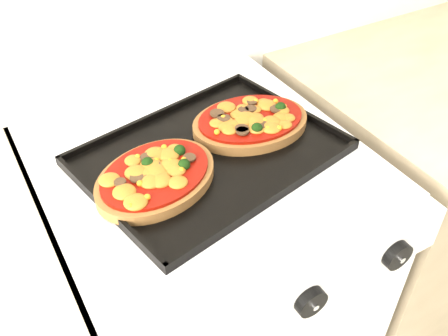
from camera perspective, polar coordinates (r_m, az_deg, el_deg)
stove at (r=1.27m, az=-2.06°, el=-14.91°), size 0.60×0.60×0.91m
control_panel at (r=0.80m, az=8.43°, el=-14.16°), size 0.60×0.02×0.09m
knob_center at (r=0.79m, az=9.90°, el=-14.83°), size 0.05×0.02×0.05m
knob_right at (r=0.88m, az=19.18°, el=-9.42°), size 0.05×0.02×0.05m
baking_tray at (r=0.93m, az=-1.56°, el=1.81°), size 0.51×0.42×0.02m
pizza_left at (r=0.86m, az=-7.83°, el=-0.89°), size 0.27×0.23×0.03m
pizza_right at (r=0.98m, az=3.03°, el=5.41°), size 0.25×0.20×0.03m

